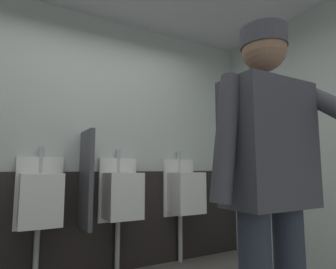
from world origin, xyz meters
TOP-DOWN VIEW (x-y plane):
  - wall_back at (0.00, 1.57)m, footprint 4.60×0.12m
  - wainscot_band_back at (0.00, 1.49)m, footprint 4.00×0.03m
  - urinal_left at (-0.39, 1.35)m, footprint 0.40×0.34m
  - urinal_middle at (0.36, 1.35)m, footprint 0.40×0.34m
  - urinal_right at (1.11, 1.35)m, footprint 0.40×0.34m
  - privacy_divider_panel at (-0.01, 1.28)m, footprint 0.04×0.40m
  - person at (0.39, -0.50)m, footprint 0.64×0.60m

SIDE VIEW (x-z plane):
  - wainscot_band_back at x=0.00m, z-range 0.00..1.01m
  - urinal_left at x=-0.39m, z-range 0.16..1.40m
  - urinal_middle at x=0.36m, z-range 0.16..1.40m
  - urinal_right at x=1.11m, z-range 0.16..1.40m
  - privacy_divider_panel at x=-0.01m, z-range 0.50..1.40m
  - person at x=0.39m, z-range 0.15..1.87m
  - wall_back at x=0.00m, z-range 0.00..2.69m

